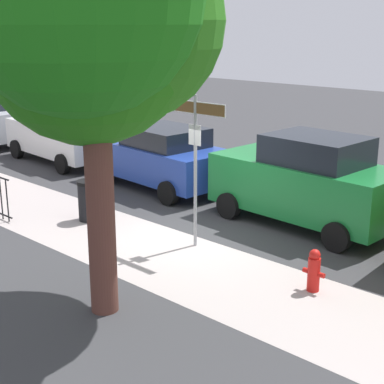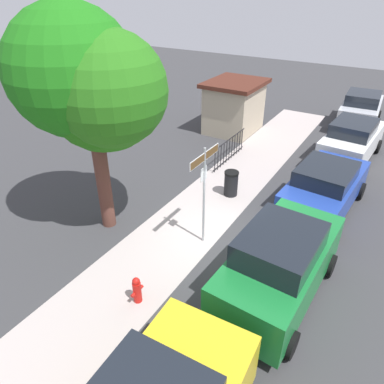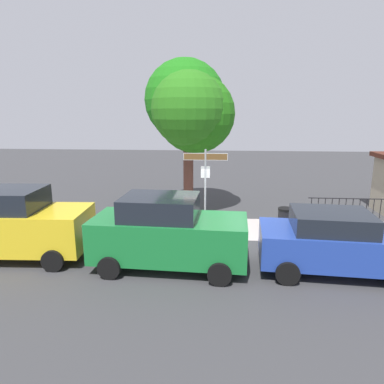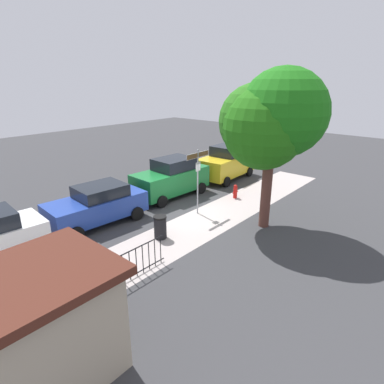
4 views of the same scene
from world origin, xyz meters
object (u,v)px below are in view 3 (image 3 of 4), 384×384
at_px(car_green, 168,233).
at_px(trash_bin, 285,221).
at_px(street_sign, 205,175).
at_px(car_blue, 337,242).
at_px(shade_tree, 190,107).
at_px(car_yellow, 16,224).
at_px(fire_hydrant, 126,222).

xyz_separation_m(car_green, trash_bin, (3.95, 3.24, -0.57)).
xyz_separation_m(street_sign, car_blue, (3.83, -2.71, -1.38)).
xyz_separation_m(shade_tree, car_green, (-0.15, -5.81, -3.61)).
xyz_separation_m(street_sign, shade_tree, (-0.82, 3.07, 2.39)).
bearing_deg(car_yellow, street_sign, 19.70).
bearing_deg(car_green, shade_tree, 91.38).
distance_m(shade_tree, car_green, 6.84).
xyz_separation_m(car_yellow, fire_hydrant, (2.75, 2.57, -0.70)).
height_order(car_yellow, fire_hydrant, car_yellow).
xyz_separation_m(street_sign, fire_hydrant, (-3.02, 0.20, -1.90)).
height_order(street_sign, car_yellow, street_sign).
bearing_deg(car_green, trash_bin, 42.16).
bearing_deg(car_green, car_blue, 3.17).
xyz_separation_m(car_yellow, car_green, (4.80, -0.37, -0.02)).
distance_m(car_yellow, car_green, 4.81).
height_order(car_yellow, car_green, car_yellow).
xyz_separation_m(car_blue, trash_bin, (-0.85, 3.21, -0.41)).
bearing_deg(street_sign, car_yellow, -157.65).
bearing_deg(car_yellow, shade_tree, 45.08).
relative_size(car_yellow, fire_hydrant, 5.61).
bearing_deg(trash_bin, shade_tree, 145.97).
distance_m(shade_tree, car_yellow, 8.18).
bearing_deg(trash_bin, car_yellow, -161.85).
bearing_deg(trash_bin, fire_hydrant, -177.14).
xyz_separation_m(shade_tree, car_blue, (4.65, -5.78, -3.77)).
relative_size(shade_tree, car_blue, 1.51).
relative_size(car_yellow, car_blue, 0.97).
bearing_deg(car_blue, car_green, -175.41).
bearing_deg(fire_hydrant, street_sign, -3.77).
height_order(street_sign, car_blue, street_sign).
height_order(street_sign, shade_tree, shade_tree).
distance_m(shade_tree, fire_hydrant, 5.61).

